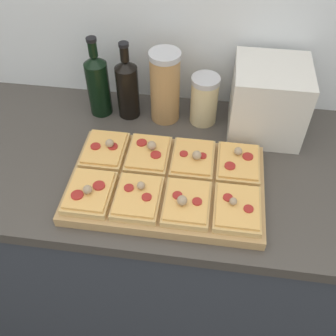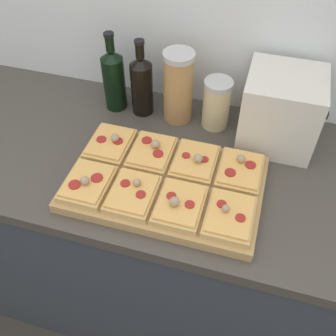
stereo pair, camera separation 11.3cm
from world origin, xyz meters
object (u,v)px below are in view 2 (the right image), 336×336
Objects in this scene: cutting_board at (165,184)px; wine_bottle at (142,84)px; grain_jar_short at (217,104)px; toaster_oven at (280,110)px; olive_oil_bottle at (114,79)px; grain_jar_tall at (177,87)px.

wine_bottle is (-0.18, 0.32, 0.10)m from cutting_board.
wine_bottle is at bearing 180.00° from grain_jar_short.
grain_jar_short is at bearing 75.95° from cutting_board.
wine_bottle reaches higher than toaster_oven.
olive_oil_bottle is at bearing -180.00° from grain_jar_short.
grain_jar_short is (0.08, 0.32, 0.07)m from cutting_board.
grain_jar_tall is at bearing 180.00° from grain_jar_short.
olive_oil_bottle is 1.63× the size of grain_jar_short.
cutting_board is 0.43m from olive_oil_bottle.
olive_oil_bottle is 1.03× the size of wine_bottle.
olive_oil_bottle reaches higher than wine_bottle.
cutting_board is 2.04× the size of wine_bottle.
grain_jar_tall is at bearing 99.36° from cutting_board.
grain_jar_short is at bearing 0.00° from grain_jar_tall.
olive_oil_bottle is 1.11× the size of toaster_oven.
olive_oil_bottle is 0.22m from grain_jar_tall.
olive_oil_bottle is at bearing 178.12° from toaster_oven.
olive_oil_bottle is (-0.28, 0.32, 0.10)m from cutting_board.
cutting_board is 2.20× the size of toaster_oven.
cutting_board is 0.42m from toaster_oven.
grain_jar_tall reaches higher than toaster_oven.
wine_bottle reaches higher than grain_jar_tall.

